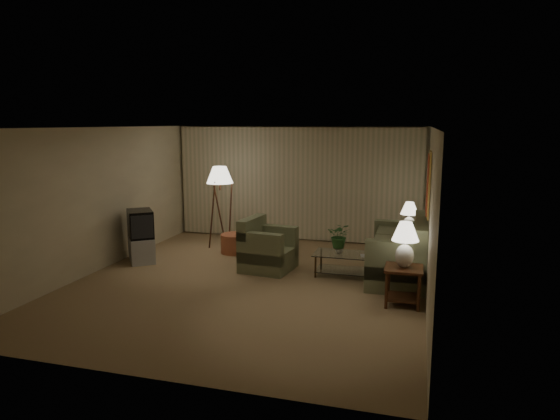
# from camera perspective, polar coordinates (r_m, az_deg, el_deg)

# --- Properties ---
(ground) EXTENTS (7.00, 7.00, 0.00)m
(ground) POSITION_cam_1_polar(r_m,az_deg,el_deg) (8.93, -3.51, -8.20)
(ground) COLOR #937951
(ground) RESTS_ON ground
(room_shell) EXTENTS (6.04, 7.02, 2.72)m
(room_shell) POSITION_cam_1_polar(r_m,az_deg,el_deg) (9.97, -0.63, 4.01)
(room_shell) COLOR beige
(room_shell) RESTS_ON ground
(sofa) EXTENTS (1.98, 1.00, 0.88)m
(sofa) POSITION_cam_1_polar(r_m,az_deg,el_deg) (9.25, 13.30, -4.99)
(sofa) COLOR #6E7552
(sofa) RESTS_ON ground
(armchair) EXTENTS (1.15, 1.11, 0.79)m
(armchair) POSITION_cam_1_polar(r_m,az_deg,el_deg) (9.53, -1.34, -4.55)
(armchair) COLOR #6E7552
(armchair) RESTS_ON ground
(side_table_near) EXTENTS (0.57, 0.57, 0.60)m
(side_table_near) POSITION_cam_1_polar(r_m,az_deg,el_deg) (7.95, 13.93, -7.65)
(side_table_near) COLOR #35180E
(side_table_near) RESTS_ON ground
(side_table_far) EXTENTS (0.51, 0.43, 0.60)m
(side_table_far) POSITION_cam_1_polar(r_m,az_deg,el_deg) (10.47, 14.43, -3.51)
(side_table_far) COLOR #35180E
(side_table_far) RESTS_ON ground
(table_lamp_near) EXTENTS (0.41, 0.41, 0.71)m
(table_lamp_near) POSITION_cam_1_polar(r_m,az_deg,el_deg) (7.79, 14.11, -3.42)
(table_lamp_near) COLOR silver
(table_lamp_near) RESTS_ON side_table_near
(table_lamp_far) EXTENTS (0.36, 0.36, 0.61)m
(table_lamp_far) POSITION_cam_1_polar(r_m,az_deg,el_deg) (10.35, 14.56, -0.48)
(table_lamp_far) COLOR silver
(table_lamp_far) RESTS_ON side_table_far
(coffee_table) EXTENTS (1.22, 0.66, 0.41)m
(coffee_table) POSITION_cam_1_polar(r_m,az_deg,el_deg) (9.27, 7.70, -5.80)
(coffee_table) COLOR silver
(coffee_table) RESTS_ON ground
(tv_cabinet) EXTENTS (1.18, 1.17, 0.50)m
(tv_cabinet) POSITION_cam_1_polar(r_m,az_deg,el_deg) (10.52, -15.54, -4.33)
(tv_cabinet) COLOR #A2A2A4
(tv_cabinet) RESTS_ON ground
(crt_tv) EXTENTS (1.09, 1.08, 0.55)m
(crt_tv) POSITION_cam_1_polar(r_m,az_deg,el_deg) (10.41, -15.68, -1.52)
(crt_tv) COLOR black
(crt_tv) RESTS_ON tv_cabinet
(floor_lamp) EXTENTS (0.59, 0.59, 1.83)m
(floor_lamp) POSITION_cam_1_polar(r_m,az_deg,el_deg) (11.20, -6.83, 0.52)
(floor_lamp) COLOR #35180E
(floor_lamp) RESTS_ON ground
(ottoman) EXTENTS (0.77, 0.77, 0.41)m
(ottoman) POSITION_cam_1_polar(r_m,az_deg,el_deg) (10.84, -5.14, -3.82)
(ottoman) COLOR #965233
(ottoman) RESTS_ON ground
(vase) EXTENTS (0.19, 0.19, 0.15)m
(vase) POSITION_cam_1_polar(r_m,az_deg,el_deg) (9.23, 6.80, -4.47)
(vase) COLOR white
(vase) RESTS_ON coffee_table
(flowers) EXTENTS (0.43, 0.37, 0.47)m
(flowers) POSITION_cam_1_polar(r_m,az_deg,el_deg) (9.16, 6.84, -2.58)
(flowers) COLOR #31692F
(flowers) RESTS_ON vase
(book) EXTENTS (0.19, 0.23, 0.02)m
(book) POSITION_cam_1_polar(r_m,az_deg,el_deg) (9.10, 9.19, -5.18)
(book) COLOR olive
(book) RESTS_ON coffee_table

